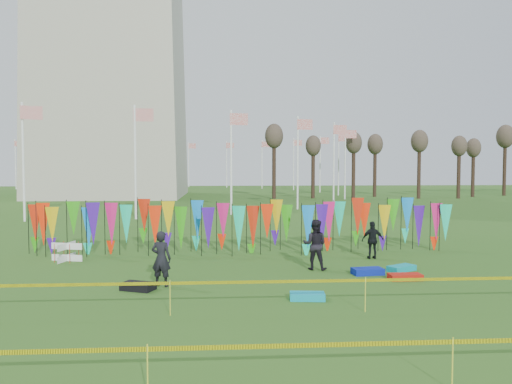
{
  "coord_description": "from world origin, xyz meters",
  "views": [
    {
      "loc": [
        -0.61,
        -14.43,
        3.74
      ],
      "look_at": [
        0.73,
        6.0,
        2.67
      ],
      "focal_mm": 35.0,
      "sensor_mm": 36.0,
      "label": 1
    }
  ],
  "objects": [
    {
      "name": "ground",
      "position": [
        0.0,
        0.0,
        0.0
      ],
      "size": [
        160.0,
        160.0,
        0.0
      ],
      "primitive_type": "plane",
      "color": "#275317",
      "rests_on": "ground"
    },
    {
      "name": "flagpole_ring",
      "position": [
        -14.0,
        48.0,
        4.0
      ],
      "size": [
        57.4,
        56.16,
        8.0
      ],
      "color": "white",
      "rests_on": "ground"
    },
    {
      "name": "banner_row",
      "position": [
        0.28,
        6.81,
        1.32
      ],
      "size": [
        18.64,
        0.64,
        2.2
      ],
      "color": "black",
      "rests_on": "ground"
    },
    {
      "name": "caution_tape_near",
      "position": [
        -0.22,
        -2.04,
        0.78
      ],
      "size": [
        26.0,
        0.02,
        0.9
      ],
      "color": "#FFF905",
      "rests_on": "ground"
    },
    {
      "name": "caution_tape_far",
      "position": [
        -0.22,
        -6.53,
        0.78
      ],
      "size": [
        26.0,
        0.02,
        0.9
      ],
      "color": "#FFF905",
      "rests_on": "ground"
    },
    {
      "name": "tree_line",
      "position": [
        32.0,
        44.0,
        6.17
      ],
      "size": [
        53.92,
        1.92,
        7.84
      ],
      "color": "#39271C",
      "rests_on": "ground"
    },
    {
      "name": "box_kite",
      "position": [
        -6.75,
        5.4,
        0.37
      ],
      "size": [
        0.67,
        0.67,
        0.74
      ],
      "rotation": [
        0.0,
        0.0,
        -0.25
      ],
      "color": "red",
      "rests_on": "ground"
    },
    {
      "name": "person_left",
      "position": [
        -2.54,
        1.07,
        0.87
      ],
      "size": [
        0.74,
        0.62,
        1.73
      ],
      "primitive_type": "imported",
      "rotation": [
        0.0,
        0.0,
        2.85
      ],
      "color": "black",
      "rests_on": "ground"
    },
    {
      "name": "person_mid",
      "position": [
        2.68,
        3.24,
        0.91
      ],
      "size": [
        1.01,
        0.8,
        1.82
      ],
      "primitive_type": "imported",
      "rotation": [
        0.0,
        0.0,
        2.81
      ],
      "color": "black",
      "rests_on": "ground"
    },
    {
      "name": "person_right",
      "position": [
        5.39,
        5.16,
        0.76
      ],
      "size": [
        0.89,
        0.51,
        1.52
      ],
      "primitive_type": "imported",
      "rotation": [
        0.0,
        0.0,
        3.15
      ],
      "color": "black",
      "rests_on": "ground"
    },
    {
      "name": "kite_bag_turquoise",
      "position": [
        1.73,
        -0.78,
        0.1
      ],
      "size": [
        1.01,
        0.58,
        0.19
      ],
      "primitive_type": "cube",
      "rotation": [
        0.0,
        0.0,
        -0.1
      ],
      "color": "#0DA8C9",
      "rests_on": "ground"
    },
    {
      "name": "kite_bag_blue",
      "position": [
        4.35,
        2.31,
        0.11
      ],
      "size": [
        1.1,
        0.67,
        0.22
      ],
      "primitive_type": "cube",
      "rotation": [
        0.0,
        0.0,
        0.12
      ],
      "color": "#0A1FA7",
      "rests_on": "ground"
    },
    {
      "name": "kite_bag_red",
      "position": [
        5.35,
        1.43,
        0.1
      ],
      "size": [
        1.09,
        0.53,
        0.2
      ],
      "primitive_type": "cube",
      "rotation": [
        0.0,
        0.0,
        0.04
      ],
      "color": "red",
      "rests_on": "ground"
    },
    {
      "name": "kite_bag_black",
      "position": [
        -3.19,
        0.63,
        0.11
      ],
      "size": [
        1.11,
        0.89,
        0.22
      ],
      "primitive_type": "cube",
      "rotation": [
        0.0,
        0.0,
        -0.39
      ],
      "color": "black",
      "rests_on": "ground"
    },
    {
      "name": "kite_bag_teal",
      "position": [
        5.72,
        2.79,
        0.1
      ],
      "size": [
        1.14,
        0.94,
        0.2
      ],
      "primitive_type": "cube",
      "rotation": [
        0.0,
        0.0,
        0.51
      ],
      "color": "#0C98A8",
      "rests_on": "ground"
    }
  ]
}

